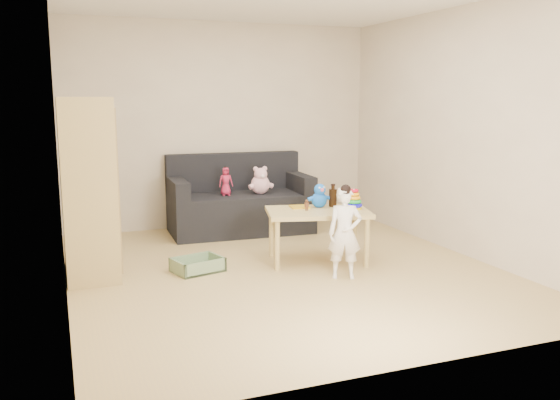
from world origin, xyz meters
name	(u,v)px	position (x,y,z in m)	size (l,w,h in m)	color
room	(285,136)	(0.00, 0.00, 1.30)	(4.50, 4.50, 4.50)	tan
wardrobe	(87,187)	(-1.76, 0.55, 0.83)	(0.46, 0.93, 1.67)	tan
sofa	(240,213)	(0.09, 1.75, 0.24)	(1.72, 0.86, 0.48)	black
play_table	(318,236)	(0.43, 0.16, 0.27)	(1.02, 0.64, 0.54)	#D4BB74
storage_bin	(198,265)	(-0.80, 0.26, 0.07)	(0.45, 0.34, 0.14)	gray
toddler	(345,234)	(0.43, -0.43, 0.42)	(0.31, 0.21, 0.83)	white
pink_bear	(260,182)	(0.32, 1.65, 0.63)	(0.25, 0.22, 0.29)	#FFBBCC
doll	(226,182)	(-0.11, 1.68, 0.65)	(0.17, 0.11, 0.34)	#C2244A
ring_stacker	(354,201)	(0.80, 0.10, 0.62)	(0.18, 0.18, 0.21)	yellow
brown_bottle	(333,197)	(0.66, 0.29, 0.64)	(0.08, 0.08, 0.24)	black
blue_plush	(319,195)	(0.51, 0.31, 0.66)	(0.21, 0.16, 0.25)	#1B6FF9
wooden_figure	(307,205)	(0.31, 0.18, 0.59)	(0.05, 0.04, 0.11)	brown
yellow_book	(299,207)	(0.31, 0.36, 0.54)	(0.19, 0.19, 0.01)	gold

